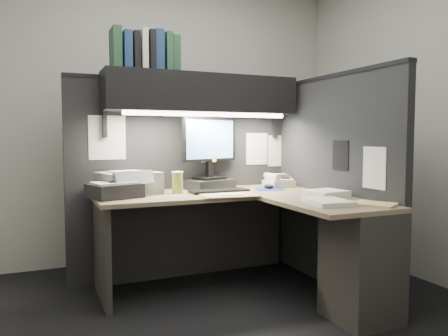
{
  "coord_description": "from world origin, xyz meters",
  "views": [
    {
      "loc": [
        -1.11,
        -2.55,
        1.15
      ],
      "look_at": [
        0.21,
        0.51,
        0.92
      ],
      "focal_mm": 35.0,
      "sensor_mm": 36.0,
      "label": 1
    }
  ],
  "objects_px": {
    "desk": "(282,241)",
    "coffee_cup": "(177,183)",
    "monitor": "(210,161)",
    "telephone": "(279,182)",
    "keyboard": "(219,191)",
    "printer": "(129,183)",
    "overhead_shelf": "(202,94)",
    "notebook_stack": "(115,191)"
  },
  "relations": [
    {
      "from": "coffee_cup",
      "to": "notebook_stack",
      "type": "xyz_separation_m",
      "value": [
        -0.48,
        -0.06,
        -0.03
      ]
    },
    {
      "from": "desk",
      "to": "keyboard",
      "type": "bearing_deg",
      "value": 115.95
    },
    {
      "from": "coffee_cup",
      "to": "notebook_stack",
      "type": "distance_m",
      "value": 0.48
    },
    {
      "from": "keyboard",
      "to": "printer",
      "type": "xyz_separation_m",
      "value": [
        -0.65,
        0.2,
        0.07
      ]
    },
    {
      "from": "telephone",
      "to": "coffee_cup",
      "type": "xyz_separation_m",
      "value": [
        -0.92,
        -0.07,
        0.03
      ]
    },
    {
      "from": "keyboard",
      "to": "telephone",
      "type": "distance_m",
      "value": 0.64
    },
    {
      "from": "monitor",
      "to": "notebook_stack",
      "type": "relative_size",
      "value": 1.78
    },
    {
      "from": "telephone",
      "to": "coffee_cup",
      "type": "relative_size",
      "value": 1.44
    },
    {
      "from": "monitor",
      "to": "keyboard",
      "type": "height_order",
      "value": "monitor"
    },
    {
      "from": "keyboard",
      "to": "desk",
      "type": "bearing_deg",
      "value": -64.93
    },
    {
      "from": "monitor",
      "to": "notebook_stack",
      "type": "height_order",
      "value": "monitor"
    },
    {
      "from": "desk",
      "to": "notebook_stack",
      "type": "distance_m",
      "value": 1.21
    },
    {
      "from": "monitor",
      "to": "coffee_cup",
      "type": "distance_m",
      "value": 0.41
    },
    {
      "from": "desk",
      "to": "telephone",
      "type": "xyz_separation_m",
      "value": [
        0.37,
        0.67,
        0.33
      ]
    },
    {
      "from": "monitor",
      "to": "coffee_cup",
      "type": "height_order",
      "value": "monitor"
    },
    {
      "from": "monitor",
      "to": "telephone",
      "type": "xyz_separation_m",
      "value": [
        0.59,
        -0.11,
        -0.19
      ]
    },
    {
      "from": "telephone",
      "to": "monitor",
      "type": "bearing_deg",
      "value": 170.02
    },
    {
      "from": "desk",
      "to": "coffee_cup",
      "type": "height_order",
      "value": "coffee_cup"
    },
    {
      "from": "monitor",
      "to": "telephone",
      "type": "relative_size",
      "value": 2.64
    },
    {
      "from": "monitor",
      "to": "desk",
      "type": "bearing_deg",
      "value": -92.97
    },
    {
      "from": "overhead_shelf",
      "to": "notebook_stack",
      "type": "height_order",
      "value": "overhead_shelf"
    },
    {
      "from": "keyboard",
      "to": "notebook_stack",
      "type": "distance_m",
      "value": 0.79
    },
    {
      "from": "telephone",
      "to": "notebook_stack",
      "type": "height_order",
      "value": "notebook_stack"
    },
    {
      "from": "keyboard",
      "to": "telephone",
      "type": "relative_size",
      "value": 2.06
    },
    {
      "from": "coffee_cup",
      "to": "keyboard",
      "type": "bearing_deg",
      "value": -16.4
    },
    {
      "from": "overhead_shelf",
      "to": "coffee_cup",
      "type": "bearing_deg",
      "value": -149.87
    },
    {
      "from": "desk",
      "to": "notebook_stack",
      "type": "relative_size",
      "value": 5.18
    },
    {
      "from": "keyboard",
      "to": "printer",
      "type": "height_order",
      "value": "printer"
    },
    {
      "from": "telephone",
      "to": "notebook_stack",
      "type": "xyz_separation_m",
      "value": [
        -1.4,
        -0.13,
        0.01
      ]
    },
    {
      "from": "monitor",
      "to": "keyboard",
      "type": "xyz_separation_m",
      "value": [
        -0.03,
        -0.27,
        -0.22
      ]
    },
    {
      "from": "desk",
      "to": "monitor",
      "type": "height_order",
      "value": "monitor"
    },
    {
      "from": "notebook_stack",
      "to": "desk",
      "type": "bearing_deg",
      "value": -27.61
    },
    {
      "from": "telephone",
      "to": "notebook_stack",
      "type": "distance_m",
      "value": 1.41
    },
    {
      "from": "notebook_stack",
      "to": "coffee_cup",
      "type": "bearing_deg",
      "value": 7.52
    },
    {
      "from": "desk",
      "to": "overhead_shelf",
      "type": "bearing_deg",
      "value": 111.79
    },
    {
      "from": "desk",
      "to": "notebook_stack",
      "type": "height_order",
      "value": "notebook_stack"
    },
    {
      "from": "overhead_shelf",
      "to": "monitor",
      "type": "distance_m",
      "value": 0.54
    },
    {
      "from": "keyboard",
      "to": "printer",
      "type": "relative_size",
      "value": 1.11
    },
    {
      "from": "coffee_cup",
      "to": "telephone",
      "type": "bearing_deg",
      "value": 4.05
    },
    {
      "from": "overhead_shelf",
      "to": "printer",
      "type": "xyz_separation_m",
      "value": [
        -0.6,
        -0.04,
        -0.69
      ]
    },
    {
      "from": "printer",
      "to": "notebook_stack",
      "type": "distance_m",
      "value": 0.22
    },
    {
      "from": "overhead_shelf",
      "to": "keyboard",
      "type": "distance_m",
      "value": 0.8
    }
  ]
}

